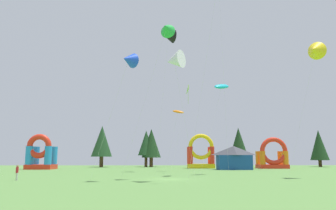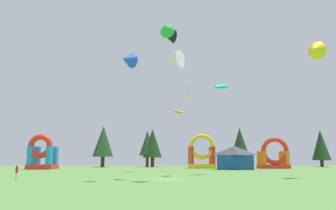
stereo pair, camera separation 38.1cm
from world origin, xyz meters
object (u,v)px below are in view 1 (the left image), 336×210
(kite_black_delta, at_px, (168,36))
(person_midfield, at_px, (17,171))
(kite_orange_parafoil, at_px, (178,112))
(kite_yellow_delta, at_px, (315,50))
(kite_cyan_parafoil, at_px, (222,87))
(inflatable_red_slide, at_px, (41,156))
(kite_white_delta, at_px, (174,60))
(kite_blue_delta, at_px, (129,60))
(kite_lime_diamond, at_px, (189,90))
(festival_tent, at_px, (234,158))
(kite_green_delta, at_px, (166,29))
(inflatable_orange_dome, at_px, (201,155))
(inflatable_blue_arch, at_px, (273,157))

(kite_black_delta, relative_size, person_midfield, 15.54)
(kite_orange_parafoil, relative_size, kite_yellow_delta, 0.65)
(kite_cyan_parafoil, xyz_separation_m, inflatable_red_slide, (-31.60, 19.90, -9.52))
(kite_white_delta, distance_m, kite_blue_delta, 4.67)
(kite_lime_diamond, distance_m, inflatable_red_slide, 32.87)
(kite_white_delta, bearing_deg, kite_blue_delta, -179.20)
(kite_white_delta, relative_size, person_midfield, 8.51)
(kite_cyan_parafoil, height_order, inflatable_red_slide, kite_cyan_parafoil)
(kite_black_delta, distance_m, kite_lime_diamond, 11.57)
(kite_yellow_delta, height_order, festival_tent, kite_yellow_delta)
(kite_black_delta, bearing_deg, kite_blue_delta, -101.83)
(kite_yellow_delta, xyz_separation_m, kite_lime_diamond, (-13.94, 12.70, -2.33))
(kite_green_delta, relative_size, inflatable_orange_dome, 2.48)
(kite_orange_parafoil, bearing_deg, kite_white_delta, -93.85)
(person_midfield, bearing_deg, festival_tent, 73.52)
(kite_blue_delta, distance_m, festival_tent, 35.78)
(inflatable_orange_dome, distance_m, festival_tent, 9.32)
(kite_cyan_parafoil, relative_size, kite_white_delta, 0.98)
(kite_cyan_parafoil, height_order, person_midfield, kite_cyan_parafoil)
(person_midfield, bearing_deg, kite_blue_delta, 20.64)
(kite_cyan_parafoil, relative_size, inflatable_orange_dome, 1.81)
(kite_white_delta, xyz_separation_m, kite_lime_diamond, (2.86, 17.11, 0.34))
(kite_yellow_delta, distance_m, person_midfield, 35.57)
(inflatable_orange_dome, bearing_deg, person_midfield, -122.27)
(kite_blue_delta, bearing_deg, kite_white_delta, 0.80)
(inflatable_red_slide, bearing_deg, kite_blue_delta, -58.62)
(kite_green_delta, xyz_separation_m, kite_blue_delta, (-3.91, -2.86, -4.50))
(kite_white_delta, height_order, inflatable_blue_arch, kite_white_delta)
(kite_lime_diamond, bearing_deg, inflatable_blue_arch, 44.98)
(kite_white_delta, height_order, kite_black_delta, kite_black_delta)
(kite_cyan_parafoil, bearing_deg, inflatable_orange_dome, 90.36)
(kite_yellow_delta, xyz_separation_m, festival_tent, (-4.54, 25.42, -12.61))
(kite_white_delta, height_order, kite_lime_diamond, kite_lime_diamond)
(kite_yellow_delta, relative_size, inflatable_blue_arch, 2.53)
(kite_orange_parafoil, relative_size, kite_white_delta, 0.79)
(kite_orange_parafoil, xyz_separation_m, festival_tent, (10.73, 7.01, -7.68))
(kite_yellow_delta, xyz_separation_m, kite_black_delta, (-16.99, 16.94, 7.99))
(person_midfield, bearing_deg, kite_white_delta, 23.08)
(kite_blue_delta, relative_size, kite_lime_diamond, 0.99)
(kite_white_delta, bearing_deg, inflatable_blue_arch, 58.95)
(kite_blue_delta, bearing_deg, inflatable_red_slide, 121.38)
(kite_orange_parafoil, bearing_deg, festival_tent, 33.18)
(kite_white_delta, relative_size, kite_lime_diamond, 1.00)
(kite_green_delta, relative_size, person_midfield, 11.38)
(kite_blue_delta, bearing_deg, festival_tent, 60.47)
(kite_green_delta, bearing_deg, kite_orange_parafoil, 83.47)
(kite_cyan_parafoil, height_order, kite_green_delta, kite_green_delta)
(kite_lime_diamond, bearing_deg, kite_yellow_delta, -42.33)
(kite_orange_parafoil, bearing_deg, person_midfield, -129.01)
(inflatable_red_slide, xyz_separation_m, festival_tent, (36.74, -2.58, -0.36))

